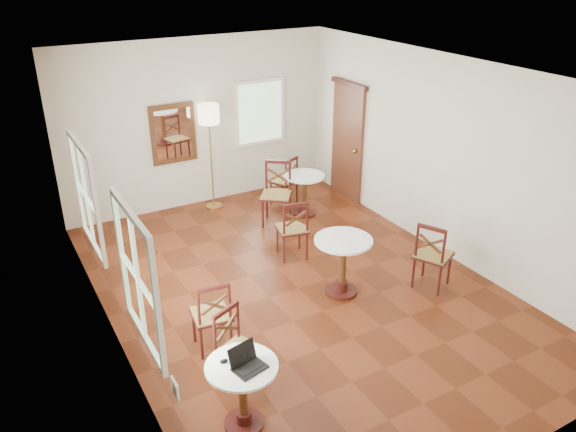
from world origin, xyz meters
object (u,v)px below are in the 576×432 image
object	(u,v)px
chair_near_a	(212,315)
floor_lamp	(209,121)
chair_mid_a	(292,229)
laptop	(246,362)
navy_mug	(235,360)
chair_back_a	(285,181)
cafe_table_near	(243,389)
chair_near_b	(238,351)
chair_back_b	(277,194)
chair_mid_b	(433,255)
water_glass	(244,359)
mouse	(224,361)
cafe_table_back	(304,190)
cafe_table_mid	(343,260)

from	to	relation	value
chair_near_a	floor_lamp	distance (m)	4.25
chair_mid_a	laptop	world-z (taller)	laptop
chair_near_a	floor_lamp	size ratio (longest dim) A/B	0.50
navy_mug	chair_back_a	bearing A→B (deg)	55.57
cafe_table_near	navy_mug	bearing A→B (deg)	134.00
chair_near_b	chair_back_a	xyz separation A→B (m)	(2.83, 4.02, -0.02)
chair_near_b	chair_back_a	world-z (taller)	chair_near_b
cafe_table_near	chair_near_a	bearing A→B (deg)	80.55
cafe_table_near	chair_back_b	size ratio (longest dim) A/B	0.69
chair_mid_b	chair_back_a	xyz separation A→B (m)	(-0.36, 3.51, -0.05)
chair_back_a	chair_back_b	bearing A→B (deg)	26.60
chair_back_b	water_glass	world-z (taller)	chair_back_b
chair_near_b	floor_lamp	size ratio (longest dim) A/B	0.50
chair_mid_a	floor_lamp	world-z (taller)	floor_lamp
chair_back_a	navy_mug	world-z (taller)	chair_back_a
chair_back_a	floor_lamp	bearing A→B (deg)	-46.22
floor_lamp	mouse	bearing A→B (deg)	-111.52
mouse	chair_near_b	bearing A→B (deg)	36.03
water_glass	chair_back_a	bearing A→B (deg)	56.49
chair_mid_b	laptop	size ratio (longest dim) A/B	2.84
chair_mid_a	water_glass	world-z (taller)	chair_mid_a
chair_near_b	mouse	size ratio (longest dim) A/B	11.46
laptop	navy_mug	distance (m)	0.12
cafe_table_back	chair_back_a	distance (m)	0.60
cafe_table_back	chair_mid_b	xyz separation A→B (m)	(0.30, -2.92, 0.04)
cafe_table_back	floor_lamp	xyz separation A→B (m)	(-1.28, 1.09, 1.16)
chair_near_b	chair_mid_a	distance (m)	2.94
floor_lamp	mouse	distance (m)	5.36
mouse	navy_mug	bearing A→B (deg)	-56.97
chair_near_a	cafe_table_back	bearing A→B (deg)	-130.05
chair_back_a	laptop	size ratio (longest dim) A/B	2.58
chair_back_a	cafe_table_near	bearing A→B (deg)	32.20
cafe_table_mid	mouse	xyz separation A→B (m)	(-2.35, -1.39, 0.25)
chair_mid_b	mouse	distance (m)	3.65
chair_back_a	navy_mug	distance (m)	5.46
chair_near_b	floor_lamp	distance (m)	4.93
cafe_table_near	laptop	xyz separation A→B (m)	(0.04, -0.04, 0.34)
chair_near_b	chair_mid_b	bearing A→B (deg)	-14.57
chair_near_b	mouse	distance (m)	0.59
chair_near_b	chair_mid_a	world-z (taller)	chair_mid_a
laptop	navy_mug	size ratio (longest dim) A/B	3.29
chair_back_b	navy_mug	xyz separation A→B (m)	(-2.55, -3.85, 0.25)
cafe_table_near	floor_lamp	size ratio (longest dim) A/B	0.39
chair_mid_b	water_glass	world-z (taller)	chair_mid_b
cafe_table_near	floor_lamp	distance (m)	5.48
cafe_table_back	chair_mid_b	size ratio (longest dim) A/B	0.75
mouse	navy_mug	xyz separation A→B (m)	(0.08, -0.07, 0.03)
chair_mid_a	chair_back_a	bearing A→B (deg)	-103.94
laptop	cafe_table_mid	bearing A→B (deg)	22.10
chair_near_b	chair_back_a	bearing A→B (deg)	31.19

